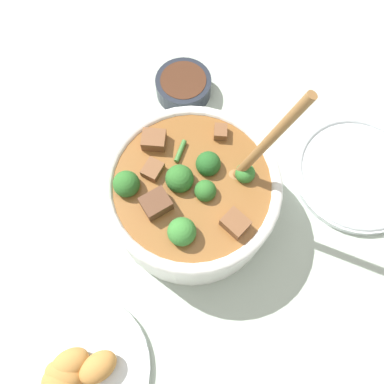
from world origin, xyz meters
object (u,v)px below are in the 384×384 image
Objects in this scene: stew_bowl at (192,194)px; food_plate at (76,372)px; condiment_bowl at (183,85)px; empty_plate at (357,172)px.

food_plate is (-0.11, -0.27, -0.05)m from stew_bowl.
food_plate is (-0.06, -0.48, -0.01)m from condiment_bowl.
empty_plate is at bearing -19.26° from condiment_bowl.
empty_plate is 1.04× the size of food_plate.
stew_bowl is at bearing -157.43° from empty_plate.
empty_plate is at bearing 45.10° from food_plate.
stew_bowl is at bearing 67.06° from food_plate.
condiment_bowl is at bearing 104.19° from stew_bowl.
empty_plate is (0.32, -0.11, -0.01)m from condiment_bowl.
condiment_bowl is at bearing 160.74° from empty_plate.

